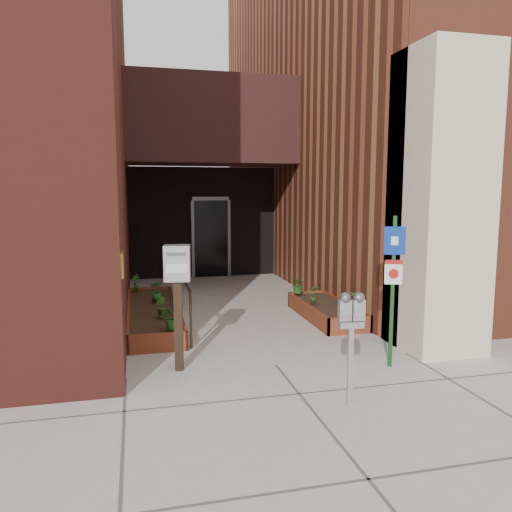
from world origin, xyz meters
TOP-DOWN VIEW (x-y plane):
  - ground at (0.00, 0.00)m, footprint 80.00×80.00m
  - architecture at (-0.18, 6.89)m, footprint 20.00×14.60m
  - planter_left at (-1.55, 2.70)m, footprint 0.90×3.60m
  - planter_right at (1.60, 2.20)m, footprint 0.80×2.20m
  - handrail at (-1.05, 2.65)m, footprint 0.04×3.34m
  - parking_meter at (0.45, -1.42)m, footprint 0.29×0.15m
  - sign_post at (1.50, -0.41)m, footprint 0.27×0.11m
  - payment_dropbox at (-1.30, 0.14)m, footprint 0.37×0.30m
  - shrub_left_a at (-1.31, 1.10)m, footprint 0.49×0.49m
  - shrub_left_b at (-1.45, 1.90)m, footprint 0.25×0.25m
  - shrub_left_c at (-1.47, 3.12)m, footprint 0.26×0.26m
  - shrub_left_d at (-1.85, 4.11)m, footprint 0.27×0.27m
  - shrub_right_a at (1.85, 1.56)m, footprint 0.25×0.25m
  - shrub_right_b at (1.36, 2.22)m, footprint 0.19×0.19m
  - shrub_right_c at (1.35, 3.10)m, footprint 0.42×0.42m

SIDE VIEW (x-z plane):
  - ground at x=0.00m, z-range 0.00..0.00m
  - planter_left at x=-1.55m, z-range -0.02..0.28m
  - planter_right at x=1.60m, z-range -0.02..0.28m
  - shrub_right_a at x=1.85m, z-range 0.30..0.63m
  - shrub_left_b at x=-1.45m, z-range 0.30..0.63m
  - shrub_right_b at x=1.36m, z-range 0.30..0.65m
  - shrub_right_c at x=1.35m, z-range 0.30..0.65m
  - shrub_left_c at x=-1.47m, z-range 0.30..0.66m
  - shrub_left_d at x=-1.85m, z-range 0.30..0.66m
  - shrub_left_a at x=-1.31m, z-range 0.30..0.69m
  - handrail at x=-1.05m, z-range 0.30..1.20m
  - parking_meter at x=0.45m, z-range 0.35..1.64m
  - payment_dropbox at x=-1.30m, z-range 0.37..2.05m
  - sign_post at x=1.50m, z-range 0.24..2.29m
  - architecture at x=-0.18m, z-range -0.02..9.98m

